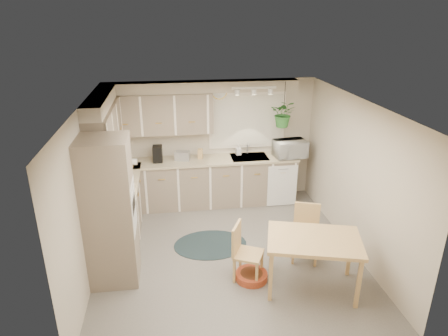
# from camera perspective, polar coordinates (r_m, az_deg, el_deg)

# --- Properties ---
(floor) EXTENTS (4.20, 4.20, 0.00)m
(floor) POSITION_cam_1_polar(r_m,az_deg,el_deg) (6.49, 0.50, -12.03)
(floor) COLOR slate
(floor) RESTS_ON ground
(ceiling) EXTENTS (4.20, 4.20, 0.00)m
(ceiling) POSITION_cam_1_polar(r_m,az_deg,el_deg) (5.54, 0.58, 9.13)
(ceiling) COLOR white
(ceiling) RESTS_ON wall_back
(wall_back) EXTENTS (4.00, 0.04, 2.40)m
(wall_back) POSITION_cam_1_polar(r_m,az_deg,el_deg) (7.86, -1.77, 3.85)
(wall_back) COLOR #B9AD99
(wall_back) RESTS_ON floor
(wall_front) EXTENTS (4.00, 0.04, 2.40)m
(wall_front) POSITION_cam_1_polar(r_m,az_deg,el_deg) (4.12, 5.07, -14.09)
(wall_front) COLOR #B9AD99
(wall_front) RESTS_ON floor
(wall_left) EXTENTS (0.04, 4.20, 2.40)m
(wall_left) POSITION_cam_1_polar(r_m,az_deg,el_deg) (5.97, -18.83, -3.28)
(wall_left) COLOR #B9AD99
(wall_left) RESTS_ON floor
(wall_right) EXTENTS (0.04, 4.20, 2.40)m
(wall_right) POSITION_cam_1_polar(r_m,az_deg,el_deg) (6.50, 18.24, -1.17)
(wall_right) COLOR #B9AD99
(wall_right) RESTS_ON floor
(base_cab_left) EXTENTS (0.60, 1.85, 0.90)m
(base_cab_left) POSITION_cam_1_polar(r_m,az_deg,el_deg) (7.03, -14.52, -5.76)
(base_cab_left) COLOR gray
(base_cab_left) RESTS_ON floor
(base_cab_back) EXTENTS (3.60, 0.60, 0.90)m
(base_cab_back) POSITION_cam_1_polar(r_m,az_deg,el_deg) (7.83, -2.92, -2.12)
(base_cab_back) COLOR gray
(base_cab_back) RESTS_ON floor
(counter_left) EXTENTS (0.64, 1.89, 0.04)m
(counter_left) POSITION_cam_1_polar(r_m,az_deg,el_deg) (6.83, -14.80, -2.24)
(counter_left) COLOR tan
(counter_left) RESTS_ON base_cab_left
(counter_back) EXTENTS (3.64, 0.64, 0.04)m
(counter_back) POSITION_cam_1_polar(r_m,az_deg,el_deg) (7.65, -2.98, 1.08)
(counter_back) COLOR tan
(counter_back) RESTS_ON base_cab_back
(oven_stack) EXTENTS (0.65, 0.65, 2.10)m
(oven_stack) POSITION_cam_1_polar(r_m,az_deg,el_deg) (5.65, -16.02, -6.11)
(oven_stack) COLOR gray
(oven_stack) RESTS_ON floor
(wall_oven_face) EXTENTS (0.02, 0.56, 0.58)m
(wall_oven_face) POSITION_cam_1_polar(r_m,az_deg,el_deg) (5.61, -12.77, -5.98)
(wall_oven_face) COLOR silver
(wall_oven_face) RESTS_ON oven_stack
(upper_cab_left) EXTENTS (0.35, 2.00, 0.75)m
(upper_cab_left) POSITION_cam_1_polar(r_m,az_deg,el_deg) (6.66, -16.58, 5.28)
(upper_cab_left) COLOR gray
(upper_cab_left) RESTS_ON wall_left
(upper_cab_back) EXTENTS (2.00, 0.35, 0.75)m
(upper_cab_back) POSITION_cam_1_polar(r_m,az_deg,el_deg) (7.48, -9.37, 7.62)
(upper_cab_back) COLOR gray
(upper_cab_back) RESTS_ON wall_back
(soffit_left) EXTENTS (0.30, 2.00, 0.20)m
(soffit_left) POSITION_cam_1_polar(r_m,az_deg,el_deg) (6.56, -17.24, 9.24)
(soffit_left) COLOR #B9AD99
(soffit_left) RESTS_ON wall_left
(soffit_back) EXTENTS (3.60, 0.30, 0.20)m
(soffit_back) POSITION_cam_1_polar(r_m,az_deg,el_deg) (7.44, -3.30, 11.52)
(soffit_back) COLOR #B9AD99
(soffit_back) RESTS_ON wall_back
(cooktop) EXTENTS (0.52, 0.58, 0.02)m
(cooktop) POSITION_cam_1_polar(r_m,az_deg,el_deg) (6.30, -15.24, -4.13)
(cooktop) COLOR silver
(cooktop) RESTS_ON counter_left
(range_hood) EXTENTS (0.40, 0.60, 0.14)m
(range_hood) POSITION_cam_1_polar(r_m,az_deg,el_deg) (6.12, -15.84, -0.29)
(range_hood) COLOR silver
(range_hood) RESTS_ON upper_cab_left
(window_blinds) EXTENTS (1.40, 0.02, 1.00)m
(window_blinds) POSITION_cam_1_polar(r_m,az_deg,el_deg) (7.83, 3.35, 6.79)
(window_blinds) COLOR white
(window_blinds) RESTS_ON wall_back
(window_frame) EXTENTS (1.50, 0.02, 1.10)m
(window_frame) POSITION_cam_1_polar(r_m,az_deg,el_deg) (7.84, 3.34, 6.80)
(window_frame) COLOR silver
(window_frame) RESTS_ON wall_back
(sink) EXTENTS (0.70, 0.48, 0.10)m
(sink) POSITION_cam_1_polar(r_m,az_deg,el_deg) (7.79, 3.63, 1.29)
(sink) COLOR #A0A3A8
(sink) RESTS_ON counter_back
(dishwasher_front) EXTENTS (0.58, 0.02, 0.83)m
(dishwasher_front) POSITION_cam_1_polar(r_m,az_deg,el_deg) (7.83, 8.31, -2.55)
(dishwasher_front) COLOR silver
(dishwasher_front) RESTS_ON base_cab_back
(track_light_bar) EXTENTS (0.80, 0.04, 0.04)m
(track_light_bar) POSITION_cam_1_polar(r_m,az_deg,el_deg) (7.17, 4.31, 11.37)
(track_light_bar) COLOR silver
(track_light_bar) RESTS_ON ceiling
(wall_clock) EXTENTS (0.30, 0.03, 0.30)m
(wall_clock) POSITION_cam_1_polar(r_m,az_deg,el_deg) (7.61, -0.69, 10.87)
(wall_clock) COLOR gold
(wall_clock) RESTS_ON wall_back
(dining_table) EXTENTS (1.40, 1.12, 0.77)m
(dining_table) POSITION_cam_1_polar(r_m,az_deg,el_deg) (5.72, 12.48, -13.11)
(dining_table) COLOR tan
(dining_table) RESTS_ON floor
(chair_left) EXTENTS (0.53, 0.53, 0.84)m
(chair_left) POSITION_cam_1_polar(r_m,az_deg,el_deg) (5.74, 3.54, -12.00)
(chair_left) COLOR tan
(chair_left) RESTS_ON floor
(chair_back) EXTENTS (0.52, 0.52, 0.87)m
(chair_back) POSITION_cam_1_polar(r_m,az_deg,el_deg) (6.25, 11.59, -9.25)
(chair_back) COLOR tan
(chair_back) RESTS_ON floor
(braided_rug) EXTENTS (1.21, 0.92, 0.01)m
(braided_rug) POSITION_cam_1_polar(r_m,az_deg,el_deg) (6.69, -1.96, -10.87)
(braided_rug) COLOR black
(braided_rug) RESTS_ON floor
(pet_bed) EXTENTS (0.50, 0.50, 0.11)m
(pet_bed) POSITION_cam_1_polar(r_m,az_deg,el_deg) (5.93, 3.94, -15.14)
(pet_bed) COLOR #BD4725
(pet_bed) RESTS_ON floor
(microwave) EXTENTS (0.64, 0.41, 0.41)m
(microwave) POSITION_cam_1_polar(r_m,az_deg,el_deg) (7.81, 9.44, 2.99)
(microwave) COLOR silver
(microwave) RESTS_ON counter_back
(soap_bottle) EXTENTS (0.11, 0.22, 0.10)m
(soap_bottle) POSITION_cam_1_polar(r_m,az_deg,el_deg) (7.86, 2.07, 2.21)
(soap_bottle) COLOR silver
(soap_bottle) RESTS_ON counter_back
(hanging_plant) EXTENTS (0.62, 0.65, 0.40)m
(hanging_plant) POSITION_cam_1_polar(r_m,az_deg,el_deg) (7.59, 8.51, 7.27)
(hanging_plant) COLOR #2D6C2B
(hanging_plant) RESTS_ON ceiling
(coffee_maker) EXTENTS (0.18, 0.22, 0.31)m
(coffee_maker) POSITION_cam_1_polar(r_m,az_deg,el_deg) (7.57, -9.47, 2.00)
(coffee_maker) COLOR black
(coffee_maker) RESTS_ON counter_back
(toaster) EXTENTS (0.31, 0.22, 0.17)m
(toaster) POSITION_cam_1_polar(r_m,az_deg,el_deg) (7.62, -5.97, 1.74)
(toaster) COLOR #A0A3A8
(toaster) RESTS_ON counter_back
(knife_block) EXTENTS (0.11, 0.11, 0.20)m
(knife_block) POSITION_cam_1_polar(r_m,az_deg,el_deg) (7.66, -3.41, 2.04)
(knife_block) COLOR tan
(knife_block) RESTS_ON counter_back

